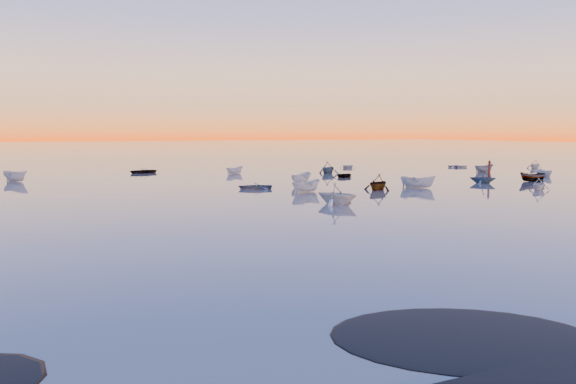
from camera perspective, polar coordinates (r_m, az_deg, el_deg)
ground at (r=116.35m, az=-13.93°, el=2.71°), size 600.00×600.00×0.00m
moored_fleet at (r=70.84m, az=-6.76°, el=0.76°), size 124.00×58.00×1.20m
boat_near_center at (r=61.26m, az=1.85°, el=-0.04°), size 2.73×4.26×1.37m
boat_near_right at (r=76.32m, az=19.14°, el=0.85°), size 3.46×3.34×1.16m
channel_marker at (r=82.17m, az=19.76°, el=1.97°), size 0.80×0.80×2.86m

